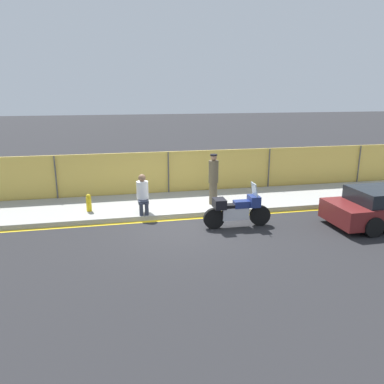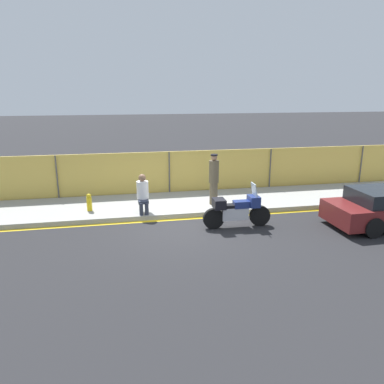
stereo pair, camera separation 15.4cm
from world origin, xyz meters
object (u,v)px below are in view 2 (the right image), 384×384
person_seated_on_curb (143,192)px  fire_hydrant (89,202)px  officer_standing (214,179)px  motorcycle (237,210)px

person_seated_on_curb → fire_hydrant: bearing=164.8°
officer_standing → fire_hydrant: (-4.46, 0.07, -0.66)m
person_seated_on_curb → motorcycle: bearing=-30.2°
officer_standing → person_seated_on_curb: bearing=-170.6°
motorcycle → person_seated_on_curb: size_ratio=1.66×
motorcycle → person_seated_on_curb: (-2.84, 1.65, 0.32)m
person_seated_on_curb → officer_standing: bearing=9.4°
officer_standing → person_seated_on_curb: officer_standing is taller
motorcycle → fire_hydrant: 5.15m
officer_standing → person_seated_on_curb: (-2.62, -0.43, -0.23)m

